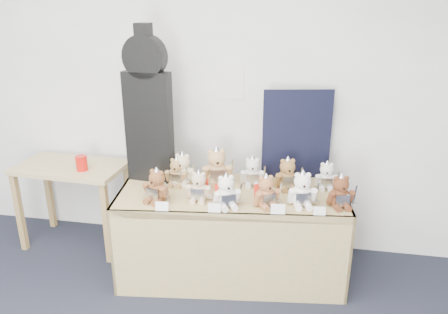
% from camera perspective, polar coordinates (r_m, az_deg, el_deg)
% --- Properties ---
extents(room_shell, '(6.00, 6.00, 6.00)m').
position_cam_1_polar(room_shell, '(3.65, 0.92, 9.89)').
color(room_shell, white).
rests_on(room_shell, floor).
extents(display_table, '(1.81, 0.93, 0.72)m').
position_cam_1_polar(display_table, '(3.35, 0.92, -7.50)').
color(display_table, '#98814D').
rests_on(display_table, floor).
extents(side_table, '(0.94, 0.56, 0.76)m').
position_cam_1_polar(side_table, '(4.03, -19.22, -2.68)').
color(side_table, tan).
rests_on(side_table, floor).
extents(guitar_case, '(0.38, 0.15, 1.23)m').
position_cam_1_polar(guitar_case, '(3.43, -9.91, 6.37)').
color(guitar_case, black).
rests_on(guitar_case, display_table).
extents(navy_board, '(0.54, 0.13, 0.73)m').
position_cam_1_polar(navy_board, '(3.54, 9.47, 2.87)').
color(navy_board, black).
rests_on(navy_board, display_table).
extents(red_cup, '(0.09, 0.09, 0.13)m').
position_cam_1_polar(red_cup, '(3.81, -18.10, -0.77)').
color(red_cup, red).
rests_on(red_cup, side_table).
extents(teddy_front_far_left, '(0.22, 0.21, 0.28)m').
position_cam_1_polar(teddy_front_far_left, '(3.20, -8.76, -3.87)').
color(teddy_front_far_left, brown).
rests_on(teddy_front_far_left, display_table).
extents(teddy_front_left, '(0.21, 0.17, 0.25)m').
position_cam_1_polar(teddy_front_left, '(3.19, -3.30, -3.96)').
color(teddy_front_left, '#C9AF8E').
rests_on(teddy_front_left, display_table).
extents(teddy_front_centre, '(0.22, 0.22, 0.27)m').
position_cam_1_polar(teddy_front_centre, '(3.08, 0.29, -4.64)').
color(teddy_front_centre, white).
rests_on(teddy_front_centre, display_table).
extents(teddy_front_right, '(0.22, 0.21, 0.26)m').
position_cam_1_polar(teddy_front_right, '(3.11, 5.51, -4.61)').
color(teddy_front_right, '#A4663E').
rests_on(teddy_front_right, display_table).
extents(teddy_front_far_right, '(0.24, 0.21, 0.28)m').
position_cam_1_polar(teddy_front_far_right, '(3.15, 10.17, -4.33)').
color(teddy_front_far_right, white).
rests_on(teddy_front_far_right, display_table).
extents(teddy_front_end, '(0.22, 0.20, 0.26)m').
position_cam_1_polar(teddy_front_end, '(3.19, 14.96, -4.53)').
color(teddy_front_end, brown).
rests_on(teddy_front_end, display_table).
extents(teddy_back_left, '(0.23, 0.18, 0.28)m').
position_cam_1_polar(teddy_back_left, '(3.48, -5.46, -1.67)').
color(teddy_back_left, beige).
rests_on(teddy_back_left, display_table).
extents(teddy_back_centre_left, '(0.27, 0.25, 0.33)m').
position_cam_1_polar(teddy_back_centre_left, '(3.45, -0.95, -1.43)').
color(teddy_back_centre_left, tan).
rests_on(teddy_back_centre_left, display_table).
extents(teddy_back_centre_right, '(0.21, 0.18, 0.26)m').
position_cam_1_polar(teddy_back_centre_right, '(3.44, 3.72, -2.03)').
color(teddy_back_centre_right, silver).
rests_on(teddy_back_centre_right, display_table).
extents(teddy_back_right, '(0.23, 0.21, 0.28)m').
position_cam_1_polar(teddy_back_right, '(3.40, 8.28, -2.34)').
color(teddy_back_right, olive).
rests_on(teddy_back_right, display_table).
extents(teddy_back_end, '(0.20, 0.16, 0.24)m').
position_cam_1_polar(teddy_back_end, '(3.47, 13.21, -2.51)').
color(teddy_back_end, silver).
rests_on(teddy_back_end, display_table).
extents(teddy_back_far_left, '(0.20, 0.16, 0.25)m').
position_cam_1_polar(teddy_back_far_left, '(3.46, -6.19, -2.05)').
color(teddy_back_far_left, '#A27D4B').
rests_on(teddy_back_far_left, display_table).
extents(entry_card_a, '(0.09, 0.03, 0.07)m').
position_cam_1_polar(entry_card_a, '(3.08, -8.12, -6.40)').
color(entry_card_a, white).
rests_on(entry_card_a, display_table).
extents(entry_card_b, '(0.09, 0.03, 0.06)m').
position_cam_1_polar(entry_card_b, '(3.03, -1.27, -6.66)').
color(entry_card_b, white).
rests_on(entry_card_b, display_table).
extents(entry_card_c, '(0.10, 0.03, 0.07)m').
position_cam_1_polar(entry_card_c, '(3.03, 7.06, -6.76)').
color(entry_card_c, white).
rests_on(entry_card_c, display_table).
extents(entry_card_d, '(0.08, 0.03, 0.06)m').
position_cam_1_polar(entry_card_d, '(3.06, 12.36, -6.91)').
color(entry_card_d, white).
rests_on(entry_card_d, display_table).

